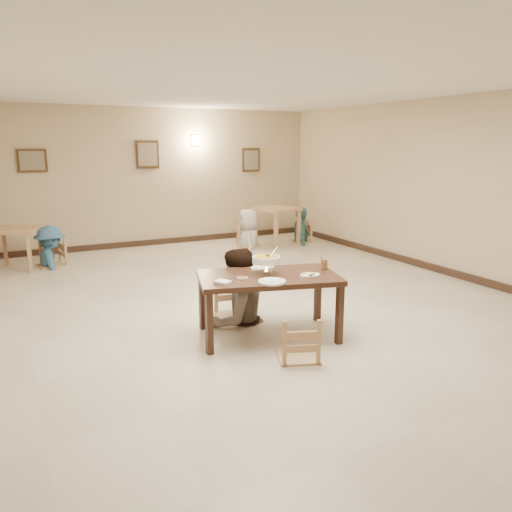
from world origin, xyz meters
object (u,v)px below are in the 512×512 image
bg_chair_lr (50,240)px  bg_diner_d (301,207)px  bg_chair_rr (301,222)px  bg_diner_b (49,226)px  main_diner (235,249)px  chair_near (298,317)px  chair_far (235,280)px  bg_table_right (276,214)px  bg_chair_rl (249,223)px  drink_glass (324,263)px  bg_diner_c (249,209)px  bg_table_left (15,236)px  curry_warmer (266,260)px  main_table (268,282)px

bg_chair_lr → bg_diner_d: size_ratio=0.60×
bg_chair_rr → bg_diner_b: size_ratio=0.62×
main_diner → chair_near: bearing=77.3°
chair_far → chair_near: size_ratio=1.14×
bg_table_right → bg_chair_rr: bg_chair_rr is taller
bg_chair_rl → drink_glass: bearing=-175.7°
bg_table_right → chair_near: bearing=-116.9°
bg_chair_rr → bg_diner_c: 1.36m
bg_diner_d → bg_chair_lr: bearing=112.8°
bg_table_left → bg_diner_b: bearing=-2.8°
chair_far → main_diner: main_diner is taller
main_diner → bg_diner_c: size_ratio=1.13×
chair_far → bg_table_right: chair_far is taller
curry_warmer → chair_far: bearing=95.9°
main_table → chair_near: (-0.01, -0.69, -0.21)m
chair_near → bg_diner_d: (3.44, 5.48, 0.37)m
bg_diner_d → bg_table_right: bearing=112.9°
curry_warmer → bg_table_left: curry_warmer is taller
bg_chair_lr → bg_table_right: bearing=78.2°
bg_chair_rl → bg_diner_c: (0.00, 0.00, 0.30)m
drink_glass → bg_chair_rl: 5.16m
bg_table_right → bg_diner_d: size_ratio=0.63×
bg_chair_rl → bg_diner_d: bearing=-73.6°
bg_chair_rl → bg_diner_d: bg_diner_d is taller
chair_far → curry_warmer: same height
bg_diner_c → chair_near: bearing=-0.9°
chair_near → drink_glass: drink_glass is taller
main_table → bg_diner_d: bg_diner_d is taller
chair_near → bg_chair_rr: size_ratio=0.96×
drink_glass → bg_chair_rl: (1.41, 4.96, -0.29)m
drink_glass → bg_chair_rr: size_ratio=0.18×
drink_glass → bg_table_right: bearing=67.1°
bg_chair_lr → bg_chair_rr: 5.38m
bg_table_left → bg_chair_lr: 0.58m
chair_near → drink_glass: 1.02m
main_diner → drink_glass: bearing=121.3°
bg_table_right → bg_chair_lr: (-4.73, 0.07, -0.21)m
chair_far → main_diner: 0.44m
curry_warmer → bg_table_right: size_ratio=0.36×
bg_table_right → bg_chair_rl: bearing=173.2°
bg_table_left → bg_diner_d: 5.95m
chair_near → curry_warmer: size_ratio=2.47×
curry_warmer → bg_chair_rr: curry_warmer is taller
main_diner → curry_warmer: size_ratio=5.14×
main_diner → bg_chair_rl: (2.24, 4.22, -0.41)m
main_table → bg_chair_lr: (-1.95, 4.87, -0.18)m
chair_far → curry_warmer: (0.07, -0.72, 0.40)m
bg_table_right → bg_chair_rl: 0.68m
chair_near → bg_chair_lr: 5.89m
bg_chair_lr → main_diner: bearing=12.7°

